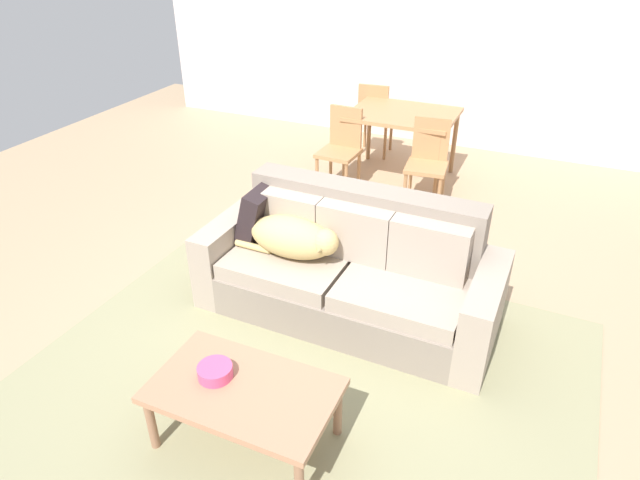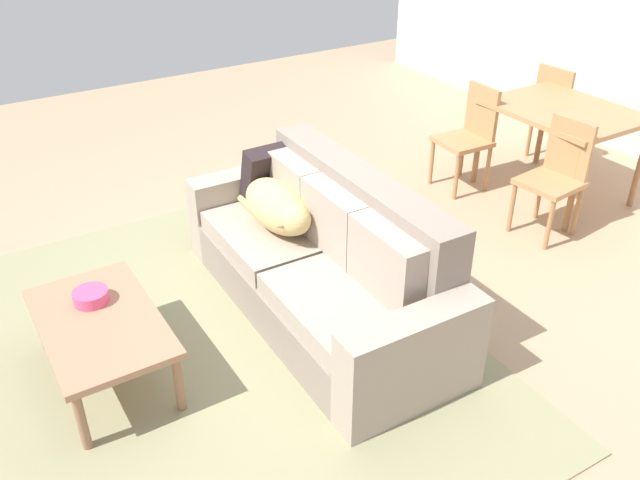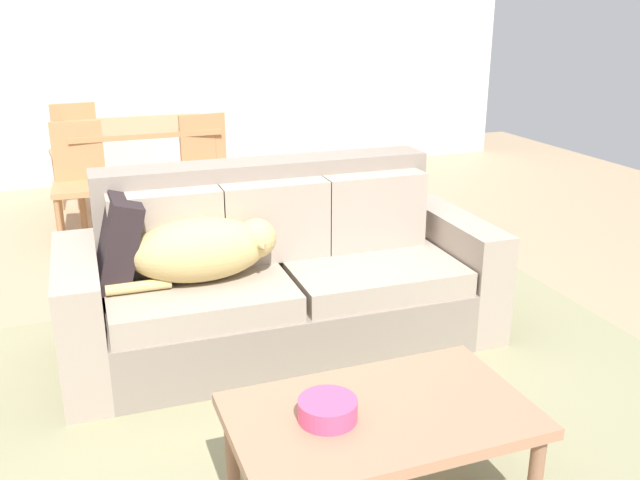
{
  "view_description": "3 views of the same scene",
  "coord_description": "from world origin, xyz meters",
  "px_view_note": "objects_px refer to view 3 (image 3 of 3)",
  "views": [
    {
      "loc": [
        1.42,
        -3.07,
        2.6
      ],
      "look_at": [
        0.01,
        0.13,
        0.55
      ],
      "focal_mm": 31.06,
      "sensor_mm": 36.0,
      "label": 1
    },
    {
      "loc": [
        3.21,
        -1.75,
        2.62
      ],
      "look_at": [
        0.2,
        0.12,
        0.49
      ],
      "focal_mm": 37.4,
      "sensor_mm": 36.0,
      "label": 2
    },
    {
      "loc": [
        -0.71,
        -3.04,
        1.69
      ],
      "look_at": [
        0.38,
        -0.12,
        0.62
      ],
      "focal_mm": 38.77,
      "sensor_mm": 36.0,
      "label": 3
    }
  ],
  "objects_px": {
    "coffee_table": "(380,423)",
    "dining_chair_near_right": "(208,167)",
    "bowl_on_coffee_table": "(328,410)",
    "dining_table": "(141,134)",
    "dining_chair_far_left": "(75,148)",
    "dining_chair_near_left": "(81,178)",
    "throw_pillow_by_left_arm": "(117,240)",
    "couch": "(280,278)",
    "dog_on_left_cushion": "(205,249)"
  },
  "relations": [
    {
      "from": "throw_pillow_by_left_arm",
      "to": "dining_chair_near_left",
      "type": "distance_m",
      "value": 1.95
    },
    {
      "from": "dining_chair_near_left",
      "to": "coffee_table",
      "type": "bearing_deg",
      "value": -74.03
    },
    {
      "from": "dining_chair_near_left",
      "to": "dining_chair_near_right",
      "type": "distance_m",
      "value": 0.94
    },
    {
      "from": "dining_chair_near_right",
      "to": "bowl_on_coffee_table",
      "type": "bearing_deg",
      "value": -101.39
    },
    {
      "from": "dining_table",
      "to": "dining_chair_near_left",
      "type": "height_order",
      "value": "dining_chair_near_left"
    },
    {
      "from": "throw_pillow_by_left_arm",
      "to": "dining_chair_far_left",
      "type": "distance_m",
      "value": 3.01
    },
    {
      "from": "coffee_table",
      "to": "dining_chair_near_left",
      "type": "distance_m",
      "value": 3.48
    },
    {
      "from": "dining_chair_near_left",
      "to": "dog_on_left_cushion",
      "type": "bearing_deg",
      "value": -74.4
    },
    {
      "from": "dog_on_left_cushion",
      "to": "throw_pillow_by_left_arm",
      "type": "height_order",
      "value": "throw_pillow_by_left_arm"
    },
    {
      "from": "couch",
      "to": "dining_chair_near_left",
      "type": "distance_m",
      "value": 2.19
    },
    {
      "from": "dog_on_left_cushion",
      "to": "dining_table",
      "type": "relative_size",
      "value": 0.72
    },
    {
      "from": "dining_table",
      "to": "dining_chair_far_left",
      "type": "height_order",
      "value": "dining_chair_far_left"
    },
    {
      "from": "throw_pillow_by_left_arm",
      "to": "dining_table",
      "type": "relative_size",
      "value": 0.38
    },
    {
      "from": "dining_chair_near_left",
      "to": "dining_chair_far_left",
      "type": "height_order",
      "value": "dining_chair_far_left"
    },
    {
      "from": "bowl_on_coffee_table",
      "to": "dog_on_left_cushion",
      "type": "bearing_deg",
      "value": 96.06
    },
    {
      "from": "coffee_table",
      "to": "dining_chair_near_right",
      "type": "bearing_deg",
      "value": 87.69
    },
    {
      "from": "dog_on_left_cushion",
      "to": "dining_table",
      "type": "height_order",
      "value": "dining_table"
    },
    {
      "from": "dining_chair_near_right",
      "to": "couch",
      "type": "bearing_deg",
      "value": -97.54
    },
    {
      "from": "coffee_table",
      "to": "dining_chair_far_left",
      "type": "distance_m",
      "value": 4.53
    },
    {
      "from": "coffee_table",
      "to": "dining_table",
      "type": "bearing_deg",
      "value": 94.29
    },
    {
      "from": "throw_pillow_by_left_arm",
      "to": "coffee_table",
      "type": "bearing_deg",
      "value": -64.2
    },
    {
      "from": "throw_pillow_by_left_arm",
      "to": "dining_chair_near_left",
      "type": "xyz_separation_m",
      "value": [
        -0.1,
        1.94,
        -0.14
      ]
    },
    {
      "from": "dog_on_left_cushion",
      "to": "dining_chair_near_left",
      "type": "height_order",
      "value": "dining_chair_near_left"
    },
    {
      "from": "dog_on_left_cushion",
      "to": "bowl_on_coffee_table",
      "type": "distance_m",
      "value": 1.28
    },
    {
      "from": "dining_table",
      "to": "dining_chair_near_right",
      "type": "height_order",
      "value": "dining_chair_near_right"
    },
    {
      "from": "dining_table",
      "to": "dining_chair_far_left",
      "type": "bearing_deg",
      "value": 132.75
    },
    {
      "from": "couch",
      "to": "dining_table",
      "type": "bearing_deg",
      "value": 99.67
    },
    {
      "from": "couch",
      "to": "throw_pillow_by_left_arm",
      "type": "height_order",
      "value": "couch"
    },
    {
      "from": "bowl_on_coffee_table",
      "to": "dining_chair_far_left",
      "type": "xyz_separation_m",
      "value": [
        -0.61,
        4.44,
        0.06
      ]
    },
    {
      "from": "throw_pillow_by_left_arm",
      "to": "dining_chair_far_left",
      "type": "bearing_deg",
      "value": 91.85
    },
    {
      "from": "couch",
      "to": "bowl_on_coffee_table",
      "type": "bearing_deg",
      "value": -99.73
    },
    {
      "from": "dining_table",
      "to": "dog_on_left_cushion",
      "type": "bearing_deg",
      "value": -90.52
    },
    {
      "from": "couch",
      "to": "coffee_table",
      "type": "xyz_separation_m",
      "value": [
        -0.08,
        -1.39,
        0.02
      ]
    },
    {
      "from": "dining_chair_far_left",
      "to": "couch",
      "type": "bearing_deg",
      "value": 100.91
    },
    {
      "from": "throw_pillow_by_left_arm",
      "to": "dining_chair_near_right",
      "type": "height_order",
      "value": "dining_chair_near_right"
    },
    {
      "from": "coffee_table",
      "to": "dining_chair_near_left",
      "type": "bearing_deg",
      "value": 103.28
    },
    {
      "from": "throw_pillow_by_left_arm",
      "to": "dining_chair_near_right",
      "type": "relative_size",
      "value": 0.48
    },
    {
      "from": "dog_on_left_cushion",
      "to": "throw_pillow_by_left_arm",
      "type": "relative_size",
      "value": 1.9
    },
    {
      "from": "bowl_on_coffee_table",
      "to": "dining_table",
      "type": "distance_m",
      "value": 3.91
    },
    {
      "from": "bowl_on_coffee_table",
      "to": "dining_chair_far_left",
      "type": "distance_m",
      "value": 4.49
    },
    {
      "from": "bowl_on_coffee_table",
      "to": "dining_chair_near_left",
      "type": "distance_m",
      "value": 3.43
    },
    {
      "from": "coffee_table",
      "to": "dining_chair_far_left",
      "type": "height_order",
      "value": "dining_chair_far_left"
    },
    {
      "from": "dining_table",
      "to": "dining_chair_near_left",
      "type": "xyz_separation_m",
      "value": [
        -0.51,
        -0.52,
        -0.2
      ]
    },
    {
      "from": "couch",
      "to": "dining_chair_near_left",
      "type": "xyz_separation_m",
      "value": [
        -0.88,
        2.0,
        0.14
      ]
    },
    {
      "from": "bowl_on_coffee_table",
      "to": "dining_chair_near_left",
      "type": "relative_size",
      "value": 0.22
    },
    {
      "from": "coffee_table",
      "to": "throw_pillow_by_left_arm",
      "type": "bearing_deg",
      "value": 115.8
    },
    {
      "from": "dining_table",
      "to": "dining_chair_near_right",
      "type": "bearing_deg",
      "value": -50.46
    },
    {
      "from": "couch",
      "to": "dining_table",
      "type": "distance_m",
      "value": 2.58
    },
    {
      "from": "dining_chair_near_left",
      "to": "dining_chair_far_left",
      "type": "relative_size",
      "value": 0.98
    },
    {
      "from": "dining_chair_near_left",
      "to": "dining_chair_near_right",
      "type": "bearing_deg",
      "value": 2.86
    }
  ]
}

